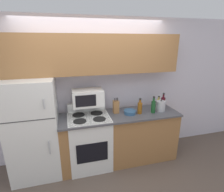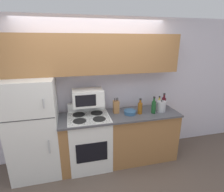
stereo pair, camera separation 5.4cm
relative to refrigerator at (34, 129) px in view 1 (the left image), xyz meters
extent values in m
plane|color=brown|center=(1.04, -0.32, -0.81)|extent=(12.00, 12.00, 0.00)
cube|color=silver|center=(1.04, 0.36, 0.46)|extent=(8.00, 0.05, 2.55)
cube|color=#9E6B3D|center=(1.41, -0.03, -0.36)|extent=(2.08, 0.58, 0.90)
cube|color=#4C4C51|center=(1.41, -0.05, 0.10)|extent=(2.08, 0.62, 0.03)
cube|color=white|center=(0.00, 0.00, 0.00)|extent=(0.75, 0.64, 1.63)
cube|color=#383838|center=(0.00, -0.32, 0.29)|extent=(0.73, 0.01, 0.01)
cylinder|color=#B7B7BC|center=(0.24, -0.34, 0.52)|extent=(0.02, 0.02, 0.14)
cylinder|color=#B7B7BC|center=(0.24, -0.34, -0.16)|extent=(0.02, 0.02, 0.22)
cube|color=#9E6B3D|center=(1.04, 0.16, 1.13)|extent=(2.83, 0.34, 0.63)
cube|color=white|center=(0.87, -0.05, -0.34)|extent=(0.69, 0.58, 0.94)
cube|color=black|center=(0.87, -0.34, -0.36)|extent=(0.50, 0.01, 0.34)
cube|color=#2D2D2D|center=(0.87, -0.05, 0.12)|extent=(0.67, 0.56, 0.01)
cube|color=white|center=(0.87, 0.23, 0.21)|extent=(0.67, 0.06, 0.16)
cylinder|color=black|center=(0.71, -0.17, 0.13)|extent=(0.21, 0.21, 0.01)
cylinder|color=black|center=(1.02, -0.17, 0.13)|extent=(0.21, 0.21, 0.01)
cylinder|color=black|center=(0.71, 0.08, 0.13)|extent=(0.21, 0.21, 0.01)
cylinder|color=black|center=(1.02, 0.08, 0.13)|extent=(0.21, 0.21, 0.01)
cube|color=white|center=(0.88, 0.08, 0.43)|extent=(0.51, 0.32, 0.27)
cube|color=black|center=(0.83, -0.08, 0.43)|extent=(0.33, 0.01, 0.19)
cube|color=#9E6B3D|center=(1.36, 0.04, 0.23)|extent=(0.10, 0.09, 0.22)
cylinder|color=black|center=(1.33, 0.03, 0.37)|extent=(0.01, 0.01, 0.06)
cylinder|color=black|center=(1.36, 0.03, 0.37)|extent=(0.01, 0.01, 0.06)
cylinder|color=black|center=(1.39, 0.03, 0.37)|extent=(0.01, 0.01, 0.06)
cylinder|color=#335B84|center=(1.58, -0.07, 0.15)|extent=(0.20, 0.20, 0.06)
torus|color=#335B84|center=(1.58, -0.07, 0.18)|extent=(0.21, 0.21, 0.01)
cylinder|color=#194C23|center=(2.00, -0.12, 0.22)|extent=(0.08, 0.08, 0.21)
cylinder|color=#194C23|center=(2.00, -0.12, 0.36)|extent=(0.03, 0.03, 0.07)
cylinder|color=black|center=(2.00, -0.12, 0.41)|extent=(0.04, 0.04, 0.02)
cylinder|color=gold|center=(2.23, 0.10, 0.19)|extent=(0.06, 0.06, 0.15)
cylinder|color=gold|center=(2.23, 0.10, 0.30)|extent=(0.03, 0.03, 0.05)
cylinder|color=black|center=(2.23, 0.10, 0.33)|extent=(0.03, 0.03, 0.02)
cylinder|color=red|center=(2.30, 0.09, 0.19)|extent=(0.05, 0.05, 0.14)
cylinder|color=red|center=(2.30, 0.09, 0.28)|extent=(0.02, 0.02, 0.04)
cylinder|color=black|center=(2.30, 0.09, 0.31)|extent=(0.02, 0.03, 0.02)
cylinder|color=brown|center=(1.75, -0.10, 0.22)|extent=(0.08, 0.08, 0.20)
cylinder|color=brown|center=(1.75, -0.10, 0.34)|extent=(0.04, 0.04, 0.06)
cylinder|color=black|center=(1.75, -0.10, 0.39)|extent=(0.04, 0.04, 0.02)
cylinder|color=#470F19|center=(2.27, 0.02, 0.22)|extent=(0.08, 0.08, 0.21)
cylinder|color=#470F19|center=(2.27, 0.02, 0.36)|extent=(0.03, 0.03, 0.07)
cylinder|color=black|center=(2.27, 0.02, 0.41)|extent=(0.04, 0.04, 0.02)
cylinder|color=#B7B7BC|center=(2.17, -0.08, 0.21)|extent=(0.16, 0.16, 0.19)
sphere|color=black|center=(2.17, -0.08, 0.31)|extent=(0.02, 0.02, 0.02)
camera|label=1|loc=(0.56, -2.71, 1.34)|focal=28.00mm
camera|label=2|loc=(0.62, -2.72, 1.34)|focal=28.00mm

